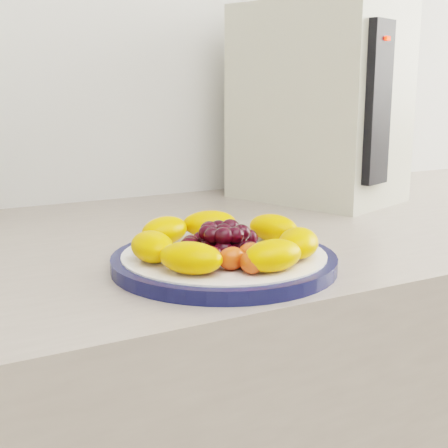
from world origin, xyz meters
TOP-DOWN VIEW (x-y plane):
  - plate_rim at (-0.07, 1.04)m, footprint 0.25×0.25m
  - plate_face at (-0.07, 1.04)m, footprint 0.23×0.23m
  - appliance_body at (0.28, 1.33)m, footprint 0.27×0.31m
  - appliance_panel at (0.28, 1.19)m, footprint 0.06×0.04m
  - appliance_led at (0.28, 1.18)m, footprint 0.01×0.01m
  - fruit_plate at (-0.07, 1.03)m, footprint 0.21×0.21m

SIDE VIEW (x-z plane):
  - plate_rim at x=-0.07m, z-range 0.90..0.91m
  - plate_face at x=-0.07m, z-range 0.90..0.92m
  - fruit_plate at x=-0.07m, z-range 0.91..0.95m
  - appliance_body at x=0.28m, z-range 0.90..1.23m
  - appliance_panel at x=0.28m, z-range 0.95..1.19m
  - appliance_led at x=0.28m, z-range 1.16..1.17m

